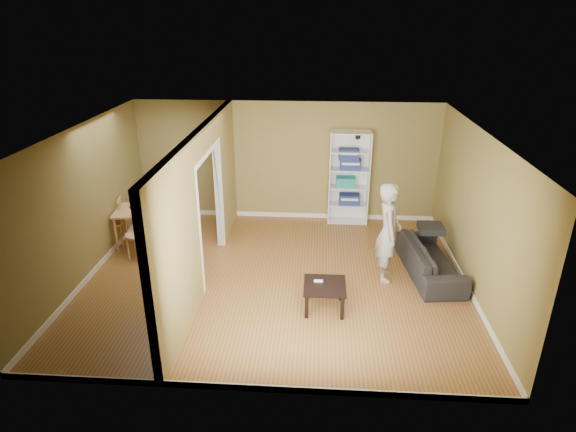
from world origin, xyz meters
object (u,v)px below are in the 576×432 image
object	(u,v)px
chair_near	(137,233)
bookshelf	(349,178)
sofa	(431,255)
chair_far	(160,209)
person	(389,224)
dining_table	(147,213)
chair_left	(113,221)
coffee_table	(325,288)

from	to	relation	value
chair_near	bookshelf	bearing A→B (deg)	28.02
chair_near	sofa	bearing A→B (deg)	-1.28
sofa	chair_far	xyz separation A→B (m)	(-5.31, 1.48, 0.12)
sofa	bookshelf	size ratio (longest dim) A/B	0.94
person	dining_table	xyz separation A→B (m)	(-4.54, 1.04, -0.36)
sofa	chair_near	xyz separation A→B (m)	(-5.35, 0.29, 0.12)
dining_table	bookshelf	bearing A→B (deg)	19.55
person	chair_near	distance (m)	4.61
sofa	chair_near	size ratio (longest dim) A/B	1.97
dining_table	chair_near	world-z (taller)	chair_near
chair_left	chair_far	world-z (taller)	chair_far
person	chair_near	size ratio (longest dim) A/B	2.11
chair_left	chair_far	xyz separation A→B (m)	(0.73, 0.66, 0.01)
sofa	dining_table	xyz separation A→B (m)	(-5.34, 0.84, 0.30)
coffee_table	person	bearing A→B (deg)	44.35
bookshelf	coffee_table	xyz separation A→B (m)	(-0.51, -3.49, -0.65)
sofa	bookshelf	bearing A→B (deg)	24.42
coffee_table	sofa	bearing A→B (deg)	33.51
person	chair_left	bearing A→B (deg)	81.16
bookshelf	coffee_table	bearing A→B (deg)	-98.30
sofa	chair_left	distance (m)	6.10
person	dining_table	bearing A→B (deg)	79.30
person	coffee_table	world-z (taller)	person
bookshelf	chair_far	bearing A→B (deg)	-168.92
sofa	person	xyz separation A→B (m)	(-0.80, -0.19, 0.66)
coffee_table	chair_left	world-z (taller)	chair_left
sofa	person	bearing A→B (deg)	97.29
coffee_table	dining_table	bearing A→B (deg)	149.23
chair_near	chair_far	xyz separation A→B (m)	(0.04, 1.20, -0.00)
coffee_table	chair_near	bearing A→B (deg)	156.53
sofa	chair_left	bearing A→B (deg)	75.81
chair_left	chair_near	distance (m)	0.87
sofa	chair_near	world-z (taller)	chair_near
sofa	dining_table	distance (m)	5.42
bookshelf	dining_table	world-z (taller)	bookshelf
chair_far	person	bearing A→B (deg)	159.97
bookshelf	chair_far	world-z (taller)	bookshelf
sofa	chair_near	bearing A→B (deg)	80.52
sofa	coffee_table	xyz separation A→B (m)	(-1.86, -1.23, 0.00)
person	chair_far	distance (m)	4.84
chair_left	chair_near	xyz separation A→B (m)	(0.69, -0.54, 0.01)
chair_near	coffee_table	bearing A→B (deg)	-21.68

